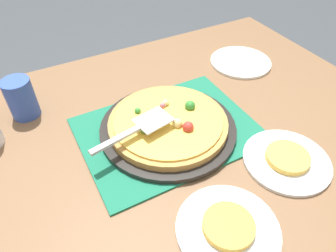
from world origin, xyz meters
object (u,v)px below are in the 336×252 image
Objects in this scene: pizza_pan at (168,128)px; served_slice_right at (288,157)px; pizza_server at (138,128)px; plate_far_right at (286,161)px; pizza at (168,122)px; plate_side at (240,62)px; plate_near_left at (228,229)px; cup_near at (21,98)px; served_slice_left at (228,226)px.

pizza_pan is 3.45× the size of served_slice_right.
pizza_pan is 1.62× the size of pizza_server.
pizza_pan is 1.73× the size of plate_far_right.
pizza is 1.50× the size of plate_far_right.
pizza_server is at bearing 10.82° from pizza.
pizza_pan reaches higher than plate_side.
plate_far_right is 1.00× the size of plate_side.
pizza_pan reaches higher than plate_near_left.
served_slice_right is (-0.21, 0.24, 0.01)m from pizza_pan.
cup_near is (0.30, -0.59, 0.06)m from plate_near_left.
served_slice_right is (0.00, 0.00, 0.01)m from plate_far_right.
served_slice_left is at bearing 101.57° from pizza_server.
pizza is at bearing -48.94° from served_slice_right.
plate_far_right is 1.83× the size of cup_near.
cup_near is at bearing -62.78° from served_slice_left.
plate_far_right is 0.75m from cup_near.
plate_near_left is 0.01m from served_slice_left.
plate_side is 0.48m from served_slice_right.
pizza is 2.75× the size of cup_near.
served_slice_left is (0.03, 0.33, 0.01)m from pizza_pan.
pizza reaches higher than served_slice_left.
pizza_pan is 1.15× the size of pizza.
plate_side is at bearing -114.04° from plate_far_right.
served_slice_right is 0.75m from cup_near.
plate_near_left is (0.03, 0.33, -0.03)m from pizza.
served_slice_right is 0.39m from pizza_server.
plate_near_left and plate_far_right have the same top height.
pizza is 1.50× the size of plate_near_left.
plate_near_left is at bearing 101.57° from pizza_server.
pizza_server is at bearing -36.09° from plate_far_right.
plate_far_right is 0.01m from served_slice_right.
served_slice_right is at bearing 137.22° from cup_near.
pizza is (-0.00, 0.00, 0.02)m from pizza_pan.
served_slice_right is (-0.21, 0.24, -0.02)m from pizza.
served_slice_left is (0.44, 0.52, 0.01)m from plate_side.
pizza_pan is 0.11m from pizza_server.
plate_far_right is at bearing 131.09° from pizza_pan.
plate_far_right is at bearing 131.06° from pizza.
pizza reaches higher than plate_far_right.
pizza is at bearing 25.58° from plate_side.
plate_side is at bearing -154.49° from pizza_pan.
served_slice_left is at bearing 18.78° from served_slice_right.
pizza is 3.00× the size of served_slice_left.
pizza_pan is at bearing -34.40° from pizza.
pizza_pan is 0.33m from plate_near_left.
pizza is at bearing -95.84° from served_slice_left.
pizza_server is (-0.24, 0.28, 0.01)m from cup_near.
pizza is 0.10m from pizza_server.
pizza_server is at bearing -36.09° from served_slice_right.
plate_side is 0.55m from pizza_server.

